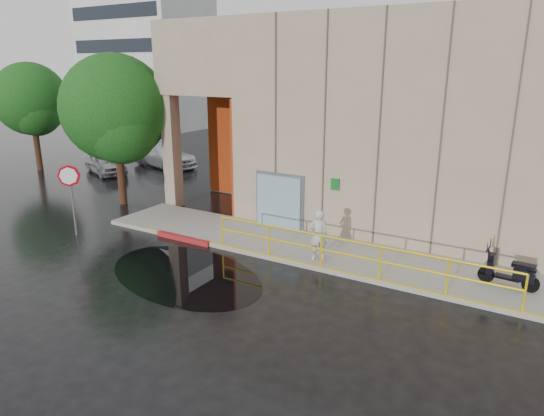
% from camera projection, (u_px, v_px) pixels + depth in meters
% --- Properties ---
extents(ground, '(120.00, 120.00, 0.00)m').
position_uv_depth(ground, '(173.00, 284.00, 14.28)').
color(ground, black).
rests_on(ground, ground).
extents(sidewalk, '(20.00, 3.00, 0.15)m').
position_uv_depth(sidewalk, '(357.00, 258.00, 16.01)').
color(sidewalk, gray).
rests_on(sidewalk, ground).
extents(building, '(20.00, 10.17, 8.00)m').
position_uv_depth(building, '(446.00, 117.00, 19.66)').
color(building, gray).
rests_on(building, ground).
extents(guardrail, '(9.56, 0.06, 1.03)m').
position_uv_depth(guardrail, '(350.00, 256.00, 14.60)').
color(guardrail, yellow).
rests_on(guardrail, sidewalk).
extents(distant_building, '(12.00, 8.08, 15.00)m').
position_uv_depth(distant_building, '(146.00, 52.00, 48.96)').
color(distant_building, beige).
rests_on(distant_building, ground).
extents(person, '(0.72, 0.68, 1.66)m').
position_uv_depth(person, '(318.00, 235.00, 15.50)').
color(person, silver).
rests_on(person, sidewalk).
extents(scooter, '(1.64, 0.64, 1.25)m').
position_uv_depth(scooter, '(511.00, 263.00, 13.55)').
color(scooter, black).
rests_on(scooter, sidewalk).
extents(stop_sign, '(0.65, 0.55, 2.72)m').
position_uv_depth(stop_sign, '(70.00, 185.00, 17.85)').
color(stop_sign, slate).
rests_on(stop_sign, ground).
extents(red_curb, '(2.40, 0.19, 0.18)m').
position_uv_depth(red_curb, '(183.00, 239.00, 17.78)').
color(red_curb, maroon).
rests_on(red_curb, ground).
extents(puddle, '(6.53, 4.92, 0.01)m').
position_uv_depth(puddle, '(185.00, 274.00, 14.95)').
color(puddle, black).
rests_on(puddle, ground).
extents(car_a, '(4.17, 2.92, 1.32)m').
position_uv_depth(car_a, '(105.00, 163.00, 28.76)').
color(car_a, '#999BA0').
rests_on(car_a, ground).
extents(car_b, '(4.29, 3.28, 1.36)m').
position_uv_depth(car_b, '(101.00, 155.00, 31.12)').
color(car_b, silver).
rests_on(car_b, ground).
extents(car_c, '(5.43, 3.18, 1.48)m').
position_uv_depth(car_c, '(164.00, 155.00, 30.86)').
color(car_c, silver).
rests_on(car_c, ground).
extents(tree_near, '(4.76, 4.76, 6.77)m').
position_uv_depth(tree_near, '(117.00, 113.00, 21.33)').
color(tree_near, '#321C10').
rests_on(tree_near, ground).
extents(tree_far, '(4.28, 4.28, 6.44)m').
position_uv_depth(tree_far, '(32.00, 102.00, 28.75)').
color(tree_far, '#321C10').
rests_on(tree_far, ground).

